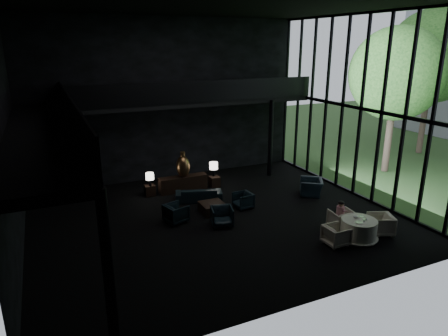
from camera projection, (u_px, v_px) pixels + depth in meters
name	position (u px, v px, depth m)	size (l,w,h in m)	color
floor	(217.00, 219.00, 15.99)	(14.00, 12.00, 0.02)	black
ceiling	(216.00, 4.00, 13.61)	(14.00, 12.00, 0.02)	black
wall_back	(169.00, 100.00, 20.00)	(14.00, 0.04, 8.00)	black
wall_front	(316.00, 162.00, 9.59)	(14.00, 0.04, 8.00)	black
wall_left	(4.00, 138.00, 12.02)	(0.04, 12.00, 8.00)	black
curtain_wall	(361.00, 108.00, 17.56)	(0.20, 12.00, 8.00)	black
mezzanine_left	(40.00, 135.00, 12.41)	(2.00, 12.00, 0.25)	black
mezzanine_back	(195.00, 102.00, 19.53)	(12.00, 2.00, 0.25)	black
railing_left	(72.00, 114.00, 12.63)	(0.06, 12.00, 1.00)	black
railing_back	(202.00, 92.00, 18.49)	(12.00, 0.06, 1.00)	black
column_sw	(109.00, 276.00, 8.46)	(0.24, 0.24, 4.00)	black
column_nw	(68.00, 151.00, 18.35)	(0.24, 0.24, 4.00)	black
column_ne	(271.00, 139.00, 20.77)	(0.24, 0.24, 4.00)	black
tree_near	(397.00, 74.00, 20.53)	(4.80, 4.80, 7.65)	#382D23
tree_far	(433.00, 57.00, 24.03)	(5.60, 5.60, 8.80)	#382D23
console	(183.00, 184.00, 18.96)	(2.30, 0.52, 0.73)	black
bronze_urn	(183.00, 166.00, 18.63)	(0.65, 0.65, 1.21)	olive
side_table_left	(150.00, 190.00, 18.42)	(0.46, 0.46, 0.50)	black
table_lamp_left	(150.00, 177.00, 18.09)	(0.37, 0.37, 0.63)	black
side_table_right	(214.00, 182.00, 19.58)	(0.46, 0.46, 0.51)	black
table_lamp_right	(214.00, 166.00, 19.44)	(0.42, 0.42, 0.70)	black
sofa	(199.00, 192.00, 17.77)	(2.03, 0.59, 0.79)	black
lounge_armchair_west	(176.00, 212.00, 15.62)	(0.83, 0.78, 0.86)	black
lounge_armchair_east	(243.00, 200.00, 16.98)	(0.70, 0.66, 0.72)	black
lounge_armchair_south	(222.00, 215.00, 15.30)	(0.86, 0.80, 0.88)	black
window_armchair	(312.00, 184.00, 18.45)	(1.19, 0.77, 1.04)	black
coffee_table	(212.00, 208.00, 16.55)	(0.95, 0.95, 0.42)	black
dining_table	(358.00, 231.00, 14.27)	(1.42, 1.42, 0.75)	white
dining_chair_north	(342.00, 218.00, 14.97)	(0.89, 0.84, 0.92)	beige
dining_chair_east	(381.00, 223.00, 14.61)	(0.88, 0.82, 0.90)	silver
dining_chair_west	(336.00, 234.00, 13.84)	(0.78, 0.73, 0.80)	silver
child	(341.00, 209.00, 15.00)	(0.30, 0.30, 0.65)	beige
plate_a	(359.00, 222.00, 13.92)	(0.27, 0.27, 0.02)	white
plate_b	(362.00, 217.00, 14.39)	(0.24, 0.24, 0.02)	white
saucer	(364.00, 219.00, 14.19)	(0.16, 0.16, 0.01)	white
coffee_cup	(366.00, 219.00, 14.12)	(0.07, 0.07, 0.05)	white
cereal_bowl	(356.00, 217.00, 14.28)	(0.17, 0.17, 0.08)	white
cream_pot	(364.00, 221.00, 14.00)	(0.06, 0.06, 0.07)	#99999E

